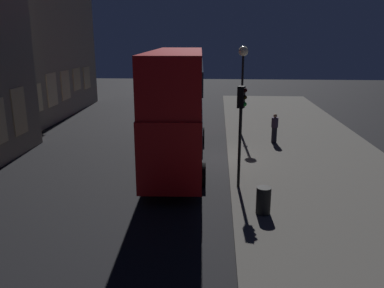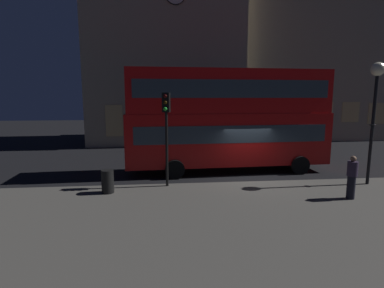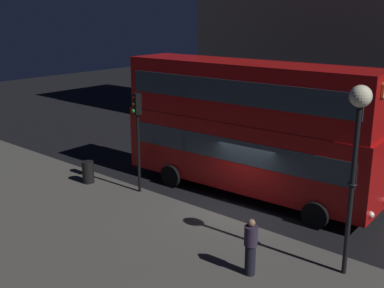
{
  "view_description": "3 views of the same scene",
  "coord_description": "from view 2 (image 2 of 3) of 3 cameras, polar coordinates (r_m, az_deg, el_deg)",
  "views": [
    {
      "loc": [
        -19.45,
        -0.38,
        6.14
      ],
      "look_at": [
        -3.42,
        0.66,
        1.72
      ],
      "focal_mm": 36.49,
      "sensor_mm": 36.0,
      "label": 1
    },
    {
      "loc": [
        -4.35,
        -14.49,
        4.13
      ],
      "look_at": [
        -2.81,
        1.04,
        1.65
      ],
      "focal_mm": 28.03,
      "sensor_mm": 36.0,
      "label": 2
    },
    {
      "loc": [
        9.72,
        -14.13,
        7.47
      ],
      "look_at": [
        -3.14,
        0.87,
        1.92
      ],
      "focal_mm": 44.47,
      "sensor_mm": 36.0,
      "label": 3
    }
  ],
  "objects": [
    {
      "name": "ground_plane",
      "position": [
        15.69,
        10.72,
        -6.4
      ],
      "size": [
        80.0,
        80.0,
        0.0
      ],
      "primitive_type": "plane",
      "color": "black"
    },
    {
      "name": "sidewalk_slab",
      "position": [
        11.04,
        18.48,
        -13.07
      ],
      "size": [
        44.0,
        8.41,
        0.12
      ],
      "primitive_type": "cube",
      "color": "#4C4944",
      "rests_on": "ground"
    },
    {
      "name": "building_with_clock",
      "position": [
        29.25,
        -5.14,
        18.33
      ],
      "size": [
        13.18,
        8.81,
        17.75
      ],
      "color": "tan",
      "rests_on": "ground"
    },
    {
      "name": "building_plain_facade",
      "position": [
        33.68,
        20.81,
        15.36
      ],
      "size": [
        15.97,
        8.59,
        16.36
      ],
      "color": "tan",
      "rests_on": "ground"
    },
    {
      "name": "double_decker_bus",
      "position": [
        16.47,
        6.79,
        5.28
      ],
      "size": [
        11.13,
        3.07,
        5.53
      ],
      "rotation": [
        0.0,
        0.0,
        0.04
      ],
      "color": "#B20F0F",
      "rests_on": "ground"
    },
    {
      "name": "traffic_light_near_kerb",
      "position": [
        13.2,
        -4.91,
        4.59
      ],
      "size": [
        0.38,
        0.4,
        4.18
      ],
      "rotation": [
        0.0,
        0.0,
        -0.29
      ],
      "color": "black",
      "rests_on": "sidewalk_slab"
    },
    {
      "name": "street_lamp",
      "position": [
        15.71,
        31.6,
        8.87
      ],
      "size": [
        0.6,
        0.6,
        5.5
      ],
      "color": "black",
      "rests_on": "sidewalk_slab"
    },
    {
      "name": "pedestrian",
      "position": [
        13.39,
        28.12,
        -5.57
      ],
      "size": [
        0.39,
        0.39,
        1.72
      ],
      "rotation": [
        0.0,
        0.0,
        6.07
      ],
      "color": "black",
      "rests_on": "sidewalk_slab"
    },
    {
      "name": "litter_bin",
      "position": [
        13.13,
        -15.75,
        -6.87
      ],
      "size": [
        0.51,
        0.51,
        0.98
      ],
      "primitive_type": "cylinder",
      "color": "black",
      "rests_on": "sidewalk_slab"
    }
  ]
}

